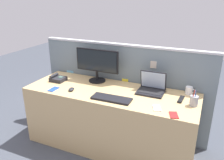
# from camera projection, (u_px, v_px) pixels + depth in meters

# --- Properties ---
(ground_plane) EXTENTS (10.00, 10.00, 0.00)m
(ground_plane) POSITION_uv_depth(u_px,v_px,m) (110.00, 144.00, 2.97)
(ground_plane) COLOR #424751
(desk) EXTENTS (2.04, 0.72, 0.75)m
(desk) POSITION_uv_depth(u_px,v_px,m) (110.00, 119.00, 2.84)
(desk) COLOR tan
(desk) RESTS_ON ground_plane
(cubicle_divider) EXTENTS (2.31, 0.08, 1.24)m
(cubicle_divider) POSITION_uv_depth(u_px,v_px,m) (122.00, 89.00, 3.09)
(cubicle_divider) COLOR slate
(cubicle_divider) RESTS_ON ground_plane
(desktop_monitor) EXTENTS (0.58, 0.22, 0.43)m
(desktop_monitor) POSITION_uv_depth(u_px,v_px,m) (97.00, 63.00, 2.92)
(desktop_monitor) COLOR black
(desktop_monitor) RESTS_ON desk
(laptop) EXTENTS (0.31, 0.25, 0.24)m
(laptop) POSITION_uv_depth(u_px,v_px,m) (152.00, 87.00, 2.66)
(laptop) COLOR black
(laptop) RESTS_ON desk
(desk_phone) EXTENTS (0.19, 0.16, 0.08)m
(desk_phone) POSITION_uv_depth(u_px,v_px,m) (58.00, 79.00, 3.00)
(desk_phone) COLOR #232328
(desk_phone) RESTS_ON desk
(keyboard_main) EXTENTS (0.44, 0.17, 0.02)m
(keyboard_main) POSITION_uv_depth(u_px,v_px,m) (111.00, 99.00, 2.48)
(keyboard_main) COLOR black
(keyboard_main) RESTS_ON desk
(computer_mouse_right_hand) EXTENTS (0.08, 0.11, 0.03)m
(computer_mouse_right_hand) POSITION_uv_depth(u_px,v_px,m) (71.00, 89.00, 2.70)
(computer_mouse_right_hand) COLOR #232328
(computer_mouse_right_hand) RESTS_ON desk
(pen_cup) EXTENTS (0.08, 0.08, 0.19)m
(pen_cup) POSITION_uv_depth(u_px,v_px,m) (194.00, 101.00, 2.32)
(pen_cup) COLOR #99999E
(pen_cup) RESTS_ON desk
(cell_phone_red_case) EXTENTS (0.11, 0.14, 0.01)m
(cell_phone_red_case) POSITION_uv_depth(u_px,v_px,m) (174.00, 115.00, 2.16)
(cell_phone_red_case) COLOR #B22323
(cell_phone_red_case) RESTS_ON desk
(cell_phone_white_slab) EXTENTS (0.12, 0.15, 0.01)m
(cell_phone_white_slab) POSITION_uv_depth(u_px,v_px,m) (157.00, 108.00, 2.28)
(cell_phone_white_slab) COLOR silver
(cell_phone_white_slab) RESTS_ON desk
(cell_phone_blue_case) EXTENTS (0.07, 0.14, 0.01)m
(cell_phone_blue_case) POSITION_uv_depth(u_px,v_px,m) (53.00, 89.00, 2.74)
(cell_phone_blue_case) COLOR blue
(cell_phone_blue_case) RESTS_ON desk
(tv_remote) EXTENTS (0.06, 0.17, 0.02)m
(tv_remote) POSITION_uv_depth(u_px,v_px,m) (181.00, 99.00, 2.46)
(tv_remote) COLOR black
(tv_remote) RESTS_ON desk
(coffee_mug) EXTENTS (0.12, 0.08, 0.09)m
(coffee_mug) POSITION_uv_depth(u_px,v_px,m) (189.00, 91.00, 2.60)
(coffee_mug) COLOR white
(coffee_mug) RESTS_ON desk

